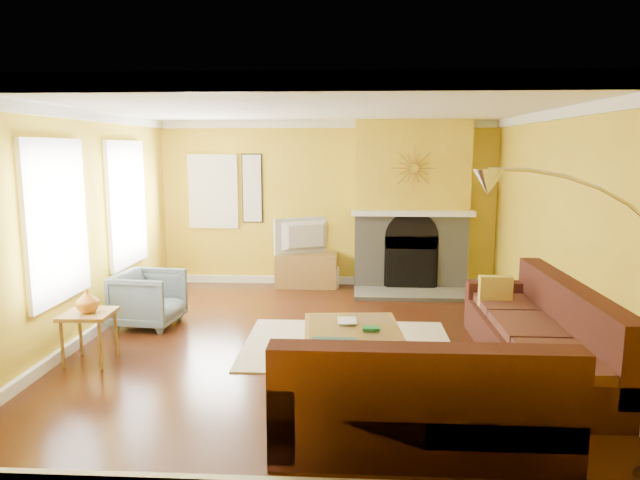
# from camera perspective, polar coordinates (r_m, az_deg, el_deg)

# --- Properties ---
(floor) EXTENTS (5.50, 6.00, 0.02)m
(floor) POSITION_cam_1_polar(r_m,az_deg,el_deg) (6.78, -0.34, -10.37)
(floor) COLOR #512511
(floor) RESTS_ON ground
(ceiling) EXTENTS (5.50, 6.00, 0.02)m
(ceiling) POSITION_cam_1_polar(r_m,az_deg,el_deg) (6.41, -0.36, 13.22)
(ceiling) COLOR white
(ceiling) RESTS_ON ground
(wall_back) EXTENTS (5.50, 0.02, 2.70)m
(wall_back) POSITION_cam_1_polar(r_m,az_deg,el_deg) (9.44, 0.78, 3.65)
(wall_back) COLOR gold
(wall_back) RESTS_ON ground
(wall_front) EXTENTS (5.50, 0.02, 2.70)m
(wall_front) POSITION_cam_1_polar(r_m,az_deg,el_deg) (3.51, -3.40, -5.82)
(wall_front) COLOR gold
(wall_front) RESTS_ON ground
(wall_left) EXTENTS (0.02, 6.00, 2.70)m
(wall_left) POSITION_cam_1_polar(r_m,az_deg,el_deg) (7.17, -22.94, 1.18)
(wall_left) COLOR gold
(wall_left) RESTS_ON ground
(wall_right) EXTENTS (0.02, 6.00, 2.70)m
(wall_right) POSITION_cam_1_polar(r_m,az_deg,el_deg) (6.86, 23.32, 0.82)
(wall_right) COLOR gold
(wall_right) RESTS_ON ground
(baseboard) EXTENTS (5.50, 6.00, 0.12)m
(baseboard) POSITION_cam_1_polar(r_m,az_deg,el_deg) (6.76, -0.34, -9.81)
(baseboard) COLOR white
(baseboard) RESTS_ON floor
(crown_molding) EXTENTS (5.50, 6.00, 0.12)m
(crown_molding) POSITION_cam_1_polar(r_m,az_deg,el_deg) (6.40, -0.36, 12.60)
(crown_molding) COLOR white
(crown_molding) RESTS_ON ceiling
(window_left_near) EXTENTS (0.06, 1.22, 1.72)m
(window_left_near) POSITION_cam_1_polar(r_m,az_deg,el_deg) (8.32, -18.85, 3.46)
(window_left_near) COLOR white
(window_left_near) RESTS_ON wall_left
(window_left_far) EXTENTS (0.06, 1.22, 1.72)m
(window_left_far) POSITION_cam_1_polar(r_m,az_deg,el_deg) (6.61, -24.98, 1.73)
(window_left_far) COLOR white
(window_left_far) RESTS_ON wall_left
(window_back) EXTENTS (0.82, 0.06, 1.22)m
(window_back) POSITION_cam_1_polar(r_m,az_deg,el_deg) (9.64, -10.62, 4.81)
(window_back) COLOR white
(window_back) RESTS_ON wall_back
(wall_art) EXTENTS (0.34, 0.04, 1.14)m
(wall_art) POSITION_cam_1_polar(r_m,az_deg,el_deg) (9.51, -6.80, 5.14)
(wall_art) COLOR white
(wall_art) RESTS_ON wall_back
(fireplace) EXTENTS (1.80, 0.40, 2.70)m
(fireplace) POSITION_cam_1_polar(r_m,az_deg,el_deg) (9.27, 9.11, 3.44)
(fireplace) COLOR gray
(fireplace) RESTS_ON floor
(mantel) EXTENTS (1.92, 0.22, 0.08)m
(mantel) POSITION_cam_1_polar(r_m,az_deg,el_deg) (9.04, 9.24, 2.66)
(mantel) COLOR white
(mantel) RESTS_ON fireplace
(hearth) EXTENTS (1.80, 0.70, 0.06)m
(hearth) POSITION_cam_1_polar(r_m,az_deg,el_deg) (8.96, 9.25, -5.34)
(hearth) COLOR gray
(hearth) RESTS_ON floor
(sunburst) EXTENTS (0.70, 0.04, 0.70)m
(sunburst) POSITION_cam_1_polar(r_m,az_deg,el_deg) (9.00, 9.35, 7.09)
(sunburst) COLOR olive
(sunburst) RESTS_ON fireplace
(rug) EXTENTS (2.40, 1.80, 0.02)m
(rug) POSITION_cam_1_polar(r_m,az_deg,el_deg) (6.72, 2.81, -10.41)
(rug) COLOR beige
(rug) RESTS_ON floor
(sectional_sofa) EXTENTS (2.93, 3.47, 0.90)m
(sectional_sofa) POSITION_cam_1_polar(r_m,az_deg,el_deg) (5.77, 12.03, -9.28)
(sectional_sofa) COLOR #411B15
(sectional_sofa) RESTS_ON floor
(coffee_table) EXTENTS (1.08, 1.08, 0.40)m
(coffee_table) POSITION_cam_1_polar(r_m,az_deg,el_deg) (6.20, 3.18, -10.26)
(coffee_table) COLOR white
(coffee_table) RESTS_ON floor
(media_console) EXTENTS (1.00, 0.45, 0.55)m
(media_console) POSITION_cam_1_polar(r_m,az_deg,el_deg) (9.37, -1.37, -3.04)
(media_console) COLOR olive
(media_console) RESTS_ON floor
(tv) EXTENTS (0.97, 0.59, 0.59)m
(tv) POSITION_cam_1_polar(r_m,az_deg,el_deg) (9.27, -1.38, 0.40)
(tv) COLOR black
(tv) RESTS_ON media_console
(subwoofer) EXTENTS (0.30, 0.30, 0.30)m
(subwoofer) POSITION_cam_1_polar(r_m,az_deg,el_deg) (9.41, 0.99, -3.77)
(subwoofer) COLOR white
(subwoofer) RESTS_ON floor
(armchair) EXTENTS (0.86, 0.84, 0.71)m
(armchair) POSITION_cam_1_polar(r_m,az_deg,el_deg) (7.64, -16.77, -5.65)
(armchair) COLOR slate
(armchair) RESTS_ON floor
(side_table) EXTENTS (0.52, 0.52, 0.55)m
(side_table) POSITION_cam_1_polar(r_m,az_deg,el_deg) (6.60, -22.03, -9.00)
(side_table) COLOR olive
(side_table) RESTS_ON floor
(vase) EXTENTS (0.29, 0.29, 0.25)m
(vase) POSITION_cam_1_polar(r_m,az_deg,el_deg) (6.49, -22.24, -5.64)
(vase) COLOR orange
(vase) RESTS_ON side_table
(book) EXTENTS (0.22, 0.28, 0.03)m
(book) POSITION_cam_1_polar(r_m,az_deg,el_deg) (6.23, 1.81, -8.11)
(book) COLOR white
(book) RESTS_ON coffee_table
(arc_lamp) EXTENTS (1.35, 0.36, 2.12)m
(arc_lamp) POSITION_cam_1_polar(r_m,az_deg,el_deg) (4.13, 25.09, -8.58)
(arc_lamp) COLOR silver
(arc_lamp) RESTS_ON floor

